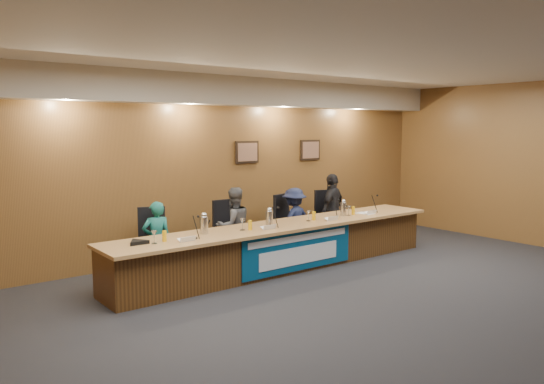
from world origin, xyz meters
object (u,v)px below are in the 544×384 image
at_px(panelist_d, 333,210).
at_px(carafe_mid, 269,218).
at_px(dais_body, 283,248).
at_px(panelist_a, 157,240).
at_px(office_chair_a, 154,247).
at_px(office_chair_c, 291,227).
at_px(office_chair_d, 329,221).
at_px(office_chair_b, 231,236).
at_px(carafe_right, 343,209).
at_px(panelist_b, 234,226).
at_px(banner, 299,250).
at_px(panelist_c, 294,221).
at_px(carafe_left, 204,225).
at_px(speakerphone, 138,242).

height_order(panelist_d, carafe_mid, panelist_d).
xyz_separation_m(dais_body, panelist_a, (-1.89, 0.72, 0.25)).
bearing_deg(carafe_mid, office_chair_a, 152.74).
height_order(panelist_d, office_chair_c, panelist_d).
bearing_deg(office_chair_d, dais_body, -136.91).
xyz_separation_m(office_chair_b, carafe_right, (1.83, -0.87, 0.39)).
distance_m(panelist_b, office_chair_c, 1.35).
relative_size(panelist_a, panelist_d, 0.84).
height_order(office_chair_a, office_chair_c, same).
distance_m(panelist_a, panelist_d, 3.73).
bearing_deg(banner, panelist_a, 149.11).
bearing_deg(dais_body, panelist_b, 123.91).
bearing_deg(office_chair_a, carafe_right, 2.83).
xyz_separation_m(office_chair_a, carafe_mid, (1.61, -0.83, 0.39)).
distance_m(panelist_d, office_chair_d, 0.25).
xyz_separation_m(panelist_c, carafe_right, (0.49, -0.77, 0.26)).
bearing_deg(office_chair_d, panelist_d, -70.93).
relative_size(dais_body, office_chair_a, 12.50).
xyz_separation_m(office_chair_b, carafe_left, (-0.96, -0.76, 0.40)).
height_order(dais_body, carafe_mid, carafe_mid).
distance_m(office_chair_a, carafe_left, 0.97).
height_order(panelist_b, panelist_d, panelist_d).
relative_size(banner, carafe_left, 8.64).
height_order(office_chair_a, carafe_right, carafe_right).
relative_size(banner, office_chair_b, 4.58).
distance_m(dais_body, panelist_c, 1.15).
bearing_deg(office_chair_b, carafe_right, -23.94).
bearing_deg(panelist_a, speakerphone, 62.09).
height_order(office_chair_b, office_chair_c, same).
height_order(banner, office_chair_b, banner).
bearing_deg(speakerphone, office_chair_a, 52.79).
relative_size(dais_body, speakerphone, 18.75).
height_order(office_chair_c, carafe_left, carafe_left).
relative_size(panelist_c, office_chair_a, 2.53).
bearing_deg(banner, carafe_left, 161.90).
bearing_deg(office_chair_b, panelist_a, -174.40).
bearing_deg(carafe_mid, speakerphone, 179.65).
bearing_deg(banner, carafe_mid, 125.28).
relative_size(panelist_c, carafe_mid, 5.14).
relative_size(panelist_d, carafe_right, 6.03).
bearing_deg(panelist_b, carafe_right, 162.40).
bearing_deg(carafe_mid, panelist_d, 18.94).
distance_m(panelist_b, carafe_left, 1.19).
relative_size(office_chair_a, carafe_mid, 2.04).
distance_m(banner, office_chair_d, 2.21).
height_order(panelist_a, panelist_b, panelist_b).
xyz_separation_m(banner, carafe_left, (-1.45, 0.47, 0.50)).
distance_m(dais_body, office_chair_b, 0.96).
distance_m(dais_body, carafe_left, 1.54).
height_order(panelist_b, carafe_right, panelist_b).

